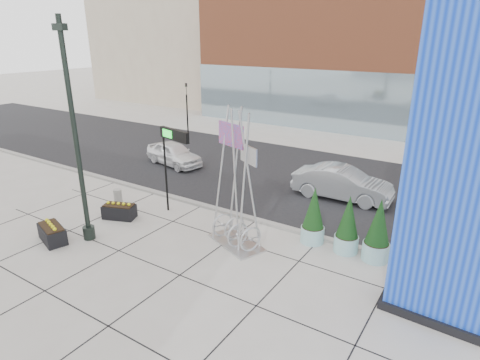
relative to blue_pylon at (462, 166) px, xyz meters
The scene contains 18 objects.
ground 9.73m from the blue_pylon, behind, with size 160.00×160.00×0.00m, color #9E9991.
street_asphalt 12.90m from the blue_pylon, 134.64° to the left, with size 80.00×12.00×0.02m, color black.
curb_edge 9.94m from the blue_pylon, 162.97° to the left, with size 80.00×0.30×0.12m, color gray.
tower_podium 26.69m from the blue_pylon, 106.32° to the left, with size 34.00×10.00×11.00m, color #AC5432.
tower_glass_front 22.20m from the blue_pylon, 109.81° to the left, with size 34.00×0.60×5.00m, color #8CA5B2.
blue_pylon is the anchor object (origin of this frame).
lamp_post 12.50m from the blue_pylon, 169.09° to the right, with size 0.53×0.46×8.29m.
public_art_sculpture 7.76m from the blue_pylon, behind, with size 2.61×1.98×5.31m.
concrete_bollard 14.55m from the blue_pylon, behind, with size 0.39×0.39×0.76m, color gray.
overhead_street_sign 10.97m from the blue_pylon, behind, with size 1.84×0.58×3.94m.
round_planter_east 4.65m from the blue_pylon, 135.84° to the left, with size 0.95×0.95×2.37m.
round_planter_mid 5.30m from the blue_pylon, 146.69° to the left, with size 0.90×0.90×2.24m.
round_planter_west 6.23m from the blue_pylon, 154.88° to the left, with size 0.91×0.91×2.28m.
box_planter_north 13.38m from the blue_pylon, behind, with size 1.54×1.14×0.76m.
box_planter_south 14.26m from the blue_pylon, 166.08° to the right, with size 1.59×1.12×0.79m.
car_white_west 17.68m from the blue_pylon, 156.91° to the left, with size 1.67×4.15×1.41m, color white.
car_silver_mid 9.60m from the blue_pylon, 126.55° to the left, with size 1.67×4.79×1.58m, color #9C9FA3.
traffic_signal 24.70m from the blue_pylon, 146.43° to the left, with size 0.15×0.18×4.10m.
Camera 1 is at (9.02, -9.63, 7.61)m, focal length 30.00 mm.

